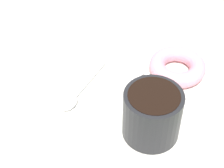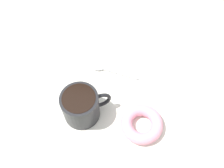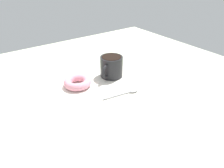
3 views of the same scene
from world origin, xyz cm
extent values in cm
cube|color=beige|center=(0.00, 0.00, -1.00)|extent=(120.00, 120.00, 2.00)
cube|color=white|center=(-1.06, -1.07, 0.15)|extent=(35.26, 35.26, 0.30)
cylinder|color=black|center=(-9.47, 4.72, 4.26)|extent=(8.66, 8.66, 7.91)
cylinder|color=black|center=(-9.47, 4.72, 8.01)|extent=(7.46, 7.46, 0.60)
torus|color=black|center=(-7.14, 0.55, 4.26)|extent=(3.38, 5.09, 5.33)
torus|color=pink|center=(-10.13, -9.84, 1.70)|extent=(9.95, 9.95, 2.80)
ellipsoid|color=silver|center=(4.55, 4.09, 0.75)|extent=(2.90, 3.91, 0.90)
cylinder|color=silver|center=(3.61, -2.24, 0.58)|extent=(2.11, 10.64, 0.56)
camera|label=1|loc=(-16.59, 40.55, 45.57)|focal=60.00mm
camera|label=2|loc=(-33.11, -7.13, 56.05)|focal=40.00mm
camera|label=3|loc=(52.63, -39.60, 40.06)|focal=35.00mm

